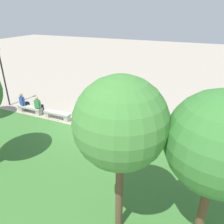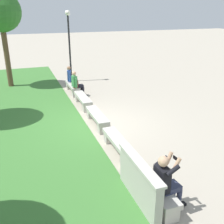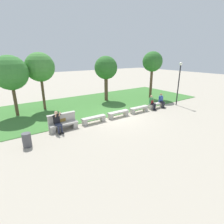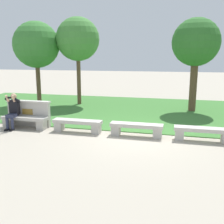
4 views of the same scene
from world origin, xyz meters
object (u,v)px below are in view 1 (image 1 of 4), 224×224
at_px(backpack, 38,106).
at_px(person_companion, 24,102).
at_px(person_photographer, 171,130).
at_px(bench_near, 122,128).
at_px(bench_mid, 88,121).
at_px(bench_end, 30,109).
at_px(bench_far, 57,114).
at_px(bench_main, 162,137).
at_px(tree_behind_wall, 121,124).
at_px(tree_right_background, 219,143).
at_px(lamp_post, 2,69).
at_px(person_distant, 39,105).
at_px(trash_bin, 213,136).

bearing_deg(backpack, person_companion, -2.34).
height_order(person_photographer, backpack, person_photographer).
bearing_deg(backpack, person_photographer, -179.57).
distance_m(bench_near, person_photographer, 2.59).
xyz_separation_m(bench_mid, bench_end, (4.29, 0.00, 0.00)).
relative_size(bench_far, person_companion, 1.42).
distance_m(bench_near, bench_mid, 2.14).
relative_size(bench_near, bench_mid, 1.00).
xyz_separation_m(bench_end, backpack, (-0.72, -0.01, 0.33)).
relative_size(bench_main, tree_behind_wall, 0.37).
distance_m(bench_far, bench_end, 2.14).
xyz_separation_m(tree_right_background, lamp_post, (12.89, -5.16, -0.72)).
height_order(bench_end, person_photographer, person_photographer).
height_order(bench_main, bench_end, same).
distance_m(person_distant, trash_bin, 10.23).
xyz_separation_m(bench_main, bench_end, (8.57, 0.00, 0.00)).
xyz_separation_m(bench_mid, tree_behind_wall, (-4.11, 5.29, 3.29)).
xyz_separation_m(person_photographer, person_distant, (8.26, 0.01, -0.06)).
relative_size(person_distant, tree_right_background, 0.28).
bearing_deg(person_distant, bench_near, 179.34).
relative_size(bench_mid, person_photographer, 1.36).
distance_m(person_photographer, tree_behind_wall, 6.10).
xyz_separation_m(backpack, lamp_post, (2.99, -0.39, 1.95)).
bearing_deg(bench_near, lamp_post, -2.66).
relative_size(bench_far, tree_right_background, 0.39).
bearing_deg(lamp_post, tree_behind_wall, 151.92).
height_order(person_distant, person_companion, same).
relative_size(backpack, tree_right_background, 0.09).
relative_size(bench_mid, trash_bin, 2.39).
distance_m(bench_far, person_companion, 2.68).
distance_m(bench_near, person_companion, 6.95).
xyz_separation_m(bench_mid, trash_bin, (-6.61, -0.98, 0.08)).
height_order(bench_near, backpack, backpack).
xyz_separation_m(bench_far, backpack, (1.43, -0.01, 0.33)).
xyz_separation_m(person_photographer, tree_behind_wall, (0.58, 5.36, 2.85)).
distance_m(bench_end, trash_bin, 10.94).
relative_size(bench_near, tree_behind_wall, 0.37).
bearing_deg(person_photographer, trash_bin, -154.91).
bearing_deg(trash_bin, person_photographer, 25.09).
height_order(person_companion, tree_right_background, tree_right_background).
bearing_deg(person_photographer, backpack, 0.43).
bearing_deg(bench_end, backpack, -178.82).
xyz_separation_m(person_companion, backpack, (-1.22, 0.05, -0.05)).
xyz_separation_m(bench_main, bench_near, (2.14, 0.00, 0.00)).
distance_m(bench_end, tree_right_background, 12.02).
relative_size(bench_mid, bench_far, 1.00).
height_order(person_photographer, trash_bin, person_photographer).
distance_m(bench_mid, bench_far, 2.14).
bearing_deg(bench_mid, bench_near, 180.00).
height_order(bench_mid, backpack, backpack).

